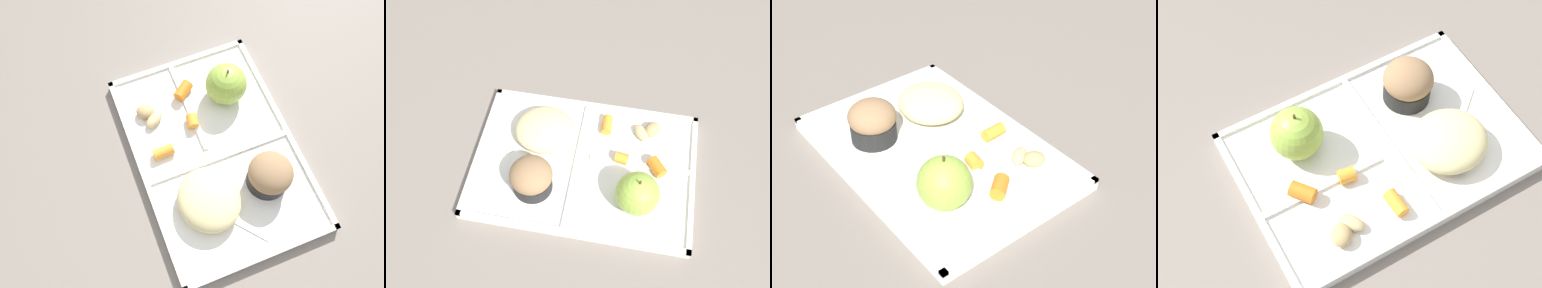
# 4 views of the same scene
# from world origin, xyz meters

# --- Properties ---
(ground) EXTENTS (6.00, 6.00, 0.00)m
(ground) POSITION_xyz_m (0.00, 0.00, 0.00)
(ground) COLOR slate
(lunch_tray) EXTENTS (0.40, 0.27, 0.02)m
(lunch_tray) POSITION_xyz_m (-0.00, -0.00, 0.01)
(lunch_tray) COLOR white
(lunch_tray) RESTS_ON ground
(green_apple) EXTENTS (0.07, 0.07, 0.08)m
(green_apple) POSITION_xyz_m (-0.10, 0.06, 0.05)
(green_apple) COLOR #93B742
(green_apple) RESTS_ON lunch_tray
(bran_muffin) EXTENTS (0.07, 0.07, 0.07)m
(bran_muffin) POSITION_xyz_m (0.08, 0.06, 0.05)
(bran_muffin) COLOR black
(bran_muffin) RESTS_ON lunch_tray
(carrot_slice_edge) EXTENTS (0.02, 0.04, 0.02)m
(carrot_slice_edge) POSITION_xyz_m (-0.03, -0.09, 0.02)
(carrot_slice_edge) COLOR orange
(carrot_slice_edge) RESTS_ON lunch_tray
(carrot_slice_tilted) EXTENTS (0.04, 0.04, 0.02)m
(carrot_slice_tilted) POSITION_xyz_m (-0.13, -0.01, 0.03)
(carrot_slice_tilted) COLOR orange
(carrot_slice_tilted) RESTS_ON lunch_tray
(carrot_slice_large) EXTENTS (0.03, 0.02, 0.02)m
(carrot_slice_large) POSITION_xyz_m (-0.07, -0.02, 0.02)
(carrot_slice_large) COLOR orange
(carrot_slice_large) RESTS_ON lunch_tray
(potato_chunk_browned) EXTENTS (0.04, 0.04, 0.02)m
(potato_chunk_browned) POSITION_xyz_m (-0.09, -0.08, 0.02)
(potato_chunk_browned) COLOR tan
(potato_chunk_browned) RESTS_ON lunch_tray
(potato_chunk_small) EXTENTS (0.04, 0.04, 0.02)m
(potato_chunk_small) POSITION_xyz_m (-0.11, -0.09, 0.02)
(potato_chunk_small) COLOR tan
(potato_chunk_small) RESTS_ON lunch_tray
(egg_noodle_pile) EXTENTS (0.11, 0.10, 0.04)m
(egg_noodle_pile) POSITION_xyz_m (0.08, -0.05, 0.04)
(egg_noodle_pile) COLOR beige
(egg_noodle_pile) RESTS_ON lunch_tray
(meatball_back) EXTENTS (0.04, 0.04, 0.04)m
(meatball_back) POSITION_xyz_m (0.11, -0.05, 0.03)
(meatball_back) COLOR #755B4C
(meatball_back) RESTS_ON lunch_tray
(meatball_side) EXTENTS (0.04, 0.04, 0.04)m
(meatball_side) POSITION_xyz_m (0.10, -0.06, 0.03)
(meatball_side) COLOR brown
(meatball_side) RESTS_ON lunch_tray
(meatball_front) EXTENTS (0.04, 0.04, 0.04)m
(meatball_front) POSITION_xyz_m (0.09, -0.05, 0.03)
(meatball_front) COLOR brown
(meatball_front) RESTS_ON lunch_tray
(meatball_center) EXTENTS (0.04, 0.04, 0.04)m
(meatball_center) POSITION_xyz_m (0.07, -0.08, 0.03)
(meatball_center) COLOR #755B4C
(meatball_center) RESTS_ON lunch_tray
(plastic_fork) EXTENTS (0.12, 0.10, 0.00)m
(plastic_fork) POSITION_xyz_m (0.11, -0.03, 0.02)
(plastic_fork) COLOR silver
(plastic_fork) RESTS_ON lunch_tray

